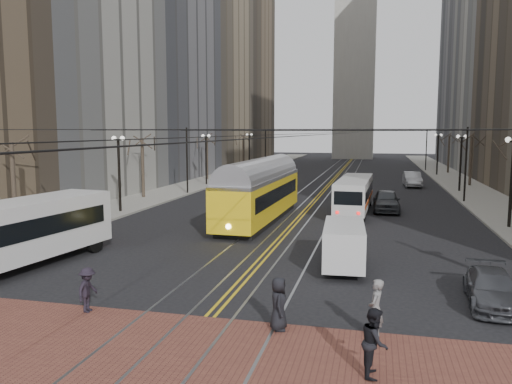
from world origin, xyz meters
The scene contains 23 objects.
ground centered at (0.00, 0.00, 0.00)m, with size 260.00×260.00×0.00m, color black.
sidewalk_left centered at (-15.00, 45.00, 0.07)m, with size 5.00×140.00×0.15m, color gray.
sidewalk_right centered at (15.00, 45.00, 0.07)m, with size 5.00×140.00×0.15m, color gray.
crosswalk_band centered at (0.00, -4.00, 0.01)m, with size 25.00×6.00×0.01m, color brown.
streetcar_rails centered at (0.00, 45.00, 0.00)m, with size 4.80×130.00×0.02m, color gray.
centre_lines centered at (0.00, 45.00, 0.01)m, with size 0.42×130.00×0.01m, color gold.
building_left_mid centered at (-25.50, 46.00, 17.00)m, with size 16.00×20.00×34.00m, color slate.
building_left_midfar centered at (-27.50, 66.00, 26.00)m, with size 20.00×20.00×52.00m, color gray.
building_left_far centered at (-25.50, 86.00, 20.00)m, with size 16.00×20.00×40.00m, color brown.
building_right_far centered at (25.50, 86.00, 20.00)m, with size 16.00×20.00×40.00m, color slate.
lamp_posts centered at (0.00, 28.75, 2.80)m, with size 27.60×57.20×5.60m.
street_trees centered at (0.00, 35.25, 2.80)m, with size 31.68×53.28×5.60m.
trolley_wires centered at (0.00, 34.83, 3.77)m, with size 25.96×120.00×6.60m.
streetcar centered at (-2.50, 17.28, 1.68)m, with size 2.65×14.27×3.36m, color yellow.
rear_bus centered at (3.76, 22.32, 1.32)m, with size 2.21×10.16×2.65m, color silver.
cargo_van centered at (4.00, 6.14, 1.02)m, with size 1.78×4.63×2.05m, color silver.
sedan_grey centered at (6.17, 23.54, 0.85)m, with size 2.00×4.97×1.69m, color #404448.
sedan_silver centered at (9.34, 42.37, 0.83)m, with size 1.76×5.04×1.66m, color #B0B3B9.
sedan_parked centered at (9.50, 2.53, 0.61)m, with size 1.72×4.23×1.23m, color #414349.
pedestrian_a centered at (2.46, -1.50, 0.86)m, with size 0.83×0.54×1.69m, color black.
pedestrian_b centered at (5.42, -1.50, 0.93)m, with size 0.67×0.44×1.84m, color slate.
pedestrian_c centered at (5.41, -3.84, 0.90)m, with size 0.86×0.67×1.78m, color black.
pedestrian_d centered at (-4.26, -1.50, 0.79)m, with size 1.01×0.58×1.56m, color black.
Camera 1 is at (5.31, -16.34, 6.23)m, focal length 35.00 mm.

